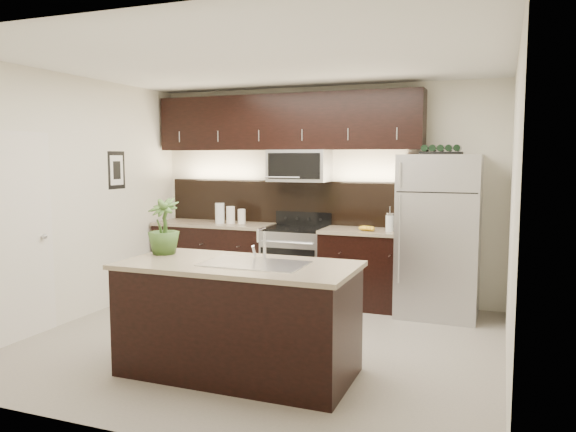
% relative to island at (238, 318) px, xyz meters
% --- Properties ---
extents(ground, '(4.50, 4.50, 0.00)m').
position_rel_island_xyz_m(ground, '(-0.15, 0.78, -0.47)').
color(ground, gray).
rests_on(ground, ground).
extents(room_walls, '(4.52, 4.02, 2.71)m').
position_rel_island_xyz_m(room_walls, '(-0.26, 0.75, 1.22)').
color(room_walls, silver).
rests_on(room_walls, ground).
extents(counter_run, '(3.51, 0.65, 0.94)m').
position_rel_island_xyz_m(counter_run, '(-0.60, 2.47, -0.00)').
color(counter_run, black).
rests_on(counter_run, ground).
extents(upper_fixtures, '(3.49, 0.40, 1.66)m').
position_rel_island_xyz_m(upper_fixtures, '(-0.58, 2.62, 1.67)').
color(upper_fixtures, black).
rests_on(upper_fixtures, counter_run).
extents(island, '(1.96, 0.96, 0.94)m').
position_rel_island_xyz_m(island, '(0.00, 0.00, 0.00)').
color(island, black).
rests_on(island, ground).
extents(sink_faucet, '(0.84, 0.50, 0.28)m').
position_rel_island_xyz_m(sink_faucet, '(0.15, 0.01, 0.48)').
color(sink_faucet, silver).
rests_on(sink_faucet, island).
extents(refrigerator, '(0.89, 0.80, 1.84)m').
position_rel_island_xyz_m(refrigerator, '(1.36, 2.41, 0.45)').
color(refrigerator, '#B2B2B7').
rests_on(refrigerator, ground).
extents(wine_rack, '(0.45, 0.28, 0.11)m').
position_rel_island_xyz_m(wine_rack, '(1.36, 2.41, 1.42)').
color(wine_rack, black).
rests_on(wine_rack, refrigerator).
extents(plant, '(0.29, 0.29, 0.50)m').
position_rel_island_xyz_m(plant, '(-0.81, 0.15, 0.72)').
color(plant, '#385A24').
rests_on(plant, island).
extents(canisters, '(0.39, 0.19, 0.27)m').
position_rel_island_xyz_m(canisters, '(-1.35, 2.45, 0.59)').
color(canisters, silver).
rests_on(canisters, counter_run).
extents(french_press, '(0.10, 0.10, 0.29)m').
position_rel_island_xyz_m(french_press, '(0.79, 2.42, 0.58)').
color(french_press, silver).
rests_on(french_press, counter_run).
extents(bananas, '(0.24, 0.21, 0.06)m').
position_rel_island_xyz_m(bananas, '(0.49, 2.39, 0.50)').
color(bananas, gold).
rests_on(bananas, counter_run).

